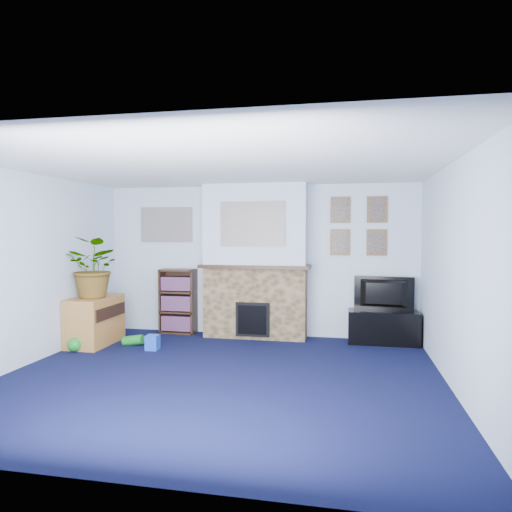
% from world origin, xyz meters
% --- Properties ---
extents(floor, '(5.00, 4.50, 0.01)m').
position_xyz_m(floor, '(0.00, 0.00, 0.00)').
color(floor, black).
rests_on(floor, ground).
extents(ceiling, '(5.00, 4.50, 0.01)m').
position_xyz_m(ceiling, '(0.00, 0.00, 2.40)').
color(ceiling, white).
rests_on(ceiling, wall_back).
extents(wall_back, '(5.00, 0.04, 2.40)m').
position_xyz_m(wall_back, '(0.00, 2.25, 1.20)').
color(wall_back, silver).
rests_on(wall_back, ground).
extents(wall_front, '(5.00, 0.04, 2.40)m').
position_xyz_m(wall_front, '(0.00, -2.25, 1.20)').
color(wall_front, silver).
rests_on(wall_front, ground).
extents(wall_left, '(0.04, 4.50, 2.40)m').
position_xyz_m(wall_left, '(-2.50, 0.00, 1.20)').
color(wall_left, silver).
rests_on(wall_left, ground).
extents(wall_right, '(0.04, 4.50, 2.40)m').
position_xyz_m(wall_right, '(2.50, 0.00, 1.20)').
color(wall_right, silver).
rests_on(wall_right, ground).
extents(chimney_breast, '(1.72, 0.50, 2.40)m').
position_xyz_m(chimney_breast, '(0.00, 2.05, 1.18)').
color(chimney_breast, brown).
rests_on(chimney_breast, ground).
extents(collage_main, '(1.00, 0.03, 0.68)m').
position_xyz_m(collage_main, '(0.00, 1.84, 1.78)').
color(collage_main, gray).
rests_on(collage_main, chimney_breast).
extents(collage_left, '(0.90, 0.03, 0.58)m').
position_xyz_m(collage_left, '(-1.55, 2.23, 1.78)').
color(collage_left, gray).
rests_on(collage_left, wall_back).
extents(portrait_tl, '(0.30, 0.03, 0.40)m').
position_xyz_m(portrait_tl, '(1.30, 2.23, 2.00)').
color(portrait_tl, brown).
rests_on(portrait_tl, wall_back).
extents(portrait_tr, '(0.30, 0.03, 0.40)m').
position_xyz_m(portrait_tr, '(1.85, 2.23, 2.00)').
color(portrait_tr, brown).
rests_on(portrait_tr, wall_back).
extents(portrait_bl, '(0.30, 0.03, 0.40)m').
position_xyz_m(portrait_bl, '(1.30, 2.23, 1.50)').
color(portrait_bl, brown).
rests_on(portrait_bl, wall_back).
extents(portrait_br, '(0.30, 0.03, 0.40)m').
position_xyz_m(portrait_br, '(1.85, 2.23, 1.50)').
color(portrait_br, brown).
rests_on(portrait_br, wall_back).
extents(tv_stand, '(1.03, 0.43, 0.49)m').
position_xyz_m(tv_stand, '(1.95, 2.03, 0.23)').
color(tv_stand, black).
rests_on(tv_stand, ground).
extents(television, '(0.88, 0.21, 0.50)m').
position_xyz_m(television, '(1.95, 2.05, 0.74)').
color(television, black).
rests_on(television, tv_stand).
extents(bookshelf, '(0.58, 0.28, 1.05)m').
position_xyz_m(bookshelf, '(-1.30, 2.11, 0.50)').
color(bookshelf, black).
rests_on(bookshelf, ground).
extents(sideboard, '(0.50, 0.90, 0.70)m').
position_xyz_m(sideboard, '(-2.24, 1.15, 0.35)').
color(sideboard, '#B07538').
rests_on(sideboard, ground).
extents(potted_plant, '(0.88, 0.79, 0.89)m').
position_xyz_m(potted_plant, '(-2.19, 1.10, 1.15)').
color(potted_plant, '#26661E').
rests_on(potted_plant, sideboard).
extents(mantel_clock, '(0.11, 0.07, 0.15)m').
position_xyz_m(mantel_clock, '(-0.08, 2.00, 1.22)').
color(mantel_clock, gold).
rests_on(mantel_clock, chimney_breast).
extents(mantel_candle, '(0.05, 0.05, 0.15)m').
position_xyz_m(mantel_candle, '(0.26, 2.00, 1.23)').
color(mantel_candle, '#B2BFC6').
rests_on(mantel_candle, chimney_breast).
extents(mantel_teddy, '(0.13, 0.13, 0.13)m').
position_xyz_m(mantel_teddy, '(-0.51, 2.00, 1.22)').
color(mantel_teddy, gray).
rests_on(mantel_teddy, chimney_breast).
extents(mantel_can, '(0.07, 0.07, 0.13)m').
position_xyz_m(mantel_can, '(0.76, 2.00, 1.21)').
color(mantel_can, blue).
rests_on(mantel_can, chimney_breast).
extents(green_crate, '(0.43, 0.36, 0.31)m').
position_xyz_m(green_crate, '(-2.30, 1.00, 0.14)').
color(green_crate, '#198C26').
rests_on(green_crate, ground).
extents(toy_ball, '(0.20, 0.20, 0.20)m').
position_xyz_m(toy_ball, '(-2.28, 0.69, 0.09)').
color(toy_ball, '#198C26').
rests_on(toy_ball, ground).
extents(toy_block, '(0.18, 0.18, 0.21)m').
position_xyz_m(toy_block, '(-1.27, 1.00, 0.11)').
color(toy_block, blue).
rests_on(toy_block, ground).
extents(toy_tube, '(0.31, 0.14, 0.18)m').
position_xyz_m(toy_tube, '(-1.66, 1.20, 0.07)').
color(toy_tube, '#198C26').
rests_on(toy_tube, ground).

